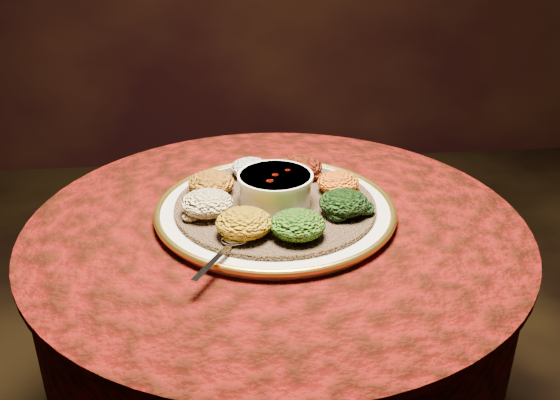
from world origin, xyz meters
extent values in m
cylinder|color=black|center=(0.00, 0.00, 0.34)|extent=(0.12, 0.12, 0.68)
cylinder|color=black|center=(0.00, 0.00, 0.70)|extent=(0.80, 0.80, 0.04)
cylinder|color=#4B0906|center=(0.00, 0.00, 0.56)|extent=(0.93, 0.93, 0.34)
cylinder|color=#4B0906|center=(0.00, 0.00, 0.73)|extent=(0.96, 0.96, 0.01)
cylinder|color=beige|center=(0.00, 0.03, 0.74)|extent=(0.49, 0.49, 0.02)
torus|color=gold|center=(0.00, 0.03, 0.75)|extent=(0.47, 0.47, 0.01)
cylinder|color=brown|center=(0.00, 0.03, 0.76)|extent=(0.43, 0.43, 0.01)
cylinder|color=white|center=(0.00, 0.03, 0.79)|extent=(0.14, 0.14, 0.06)
cylinder|color=white|center=(0.00, 0.03, 0.82)|extent=(0.14, 0.14, 0.01)
cylinder|color=#600604|center=(0.00, 0.03, 0.81)|extent=(0.11, 0.11, 0.01)
ellipsoid|color=silver|center=(-0.08, -0.12, 0.77)|extent=(0.05, 0.04, 0.01)
cube|color=silver|center=(-0.12, -0.18, 0.77)|extent=(0.08, 0.12, 0.00)
ellipsoid|color=white|center=(-0.04, 0.15, 0.78)|extent=(0.08, 0.08, 0.04)
ellipsoid|color=black|center=(0.07, 0.14, 0.78)|extent=(0.09, 0.09, 0.04)
ellipsoid|color=#A2780D|center=(0.13, 0.06, 0.78)|extent=(0.08, 0.08, 0.04)
ellipsoid|color=black|center=(0.12, -0.03, 0.78)|extent=(0.09, 0.09, 0.04)
ellipsoid|color=#982D09|center=(0.03, -0.11, 0.79)|extent=(0.10, 0.09, 0.05)
ellipsoid|color=#A97F0E|center=(-0.07, -0.09, 0.79)|extent=(0.10, 0.10, 0.05)
ellipsoid|color=maroon|center=(-0.13, -0.01, 0.79)|extent=(0.10, 0.09, 0.05)
ellipsoid|color=#9F5513|center=(-0.12, 0.08, 0.78)|extent=(0.09, 0.09, 0.04)
camera|label=1|loc=(-0.10, -1.04, 1.32)|focal=40.00mm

